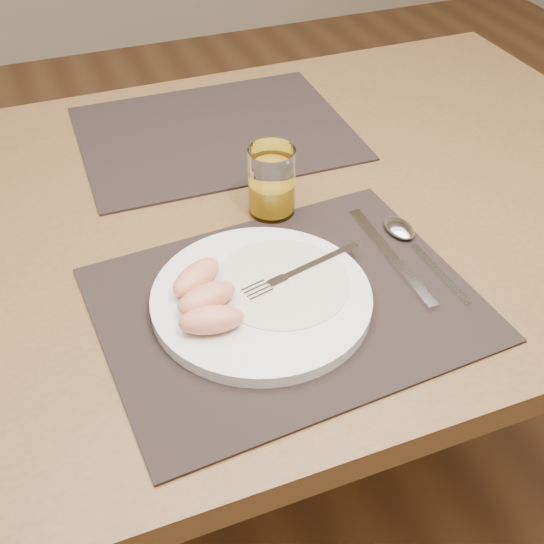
{
  "coord_description": "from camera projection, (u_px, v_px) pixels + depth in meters",
  "views": [
    {
      "loc": [
        -0.26,
        -0.78,
        1.33
      ],
      "look_at": [
        -0.03,
        -0.18,
        0.77
      ],
      "focal_mm": 45.0,
      "sensor_mm": 36.0,
      "label": 1
    }
  ],
  "objects": [
    {
      "name": "ground",
      "position": [
        254.0,
        488.0,
        1.49
      ],
      "size": [
        5.0,
        5.0,
        0.0
      ],
      "primitive_type": "plane",
      "color": "brown",
      "rests_on": "ground"
    },
    {
      "name": "placemat_far",
      "position": [
        215.0,
        133.0,
        1.16
      ],
      "size": [
        0.46,
        0.36,
        0.0
      ],
      "primitive_type": "cube",
      "rotation": [
        0.0,
        0.0,
        -0.02
      ],
      "color": "black",
      "rests_on": "table"
    },
    {
      "name": "plate",
      "position": [
        261.0,
        298.0,
        0.83
      ],
      "size": [
        0.27,
        0.27,
        0.02
      ],
      "primitive_type": "cylinder",
      "color": "white",
      "rests_on": "placemat_near"
    },
    {
      "name": "juice_glass",
      "position": [
        272.0,
        185.0,
        0.96
      ],
      "size": [
        0.07,
        0.07,
        0.1
      ],
      "color": "white",
      "rests_on": "placemat_near"
    },
    {
      "name": "knife",
      "position": [
        397.0,
        264.0,
        0.89
      ],
      "size": [
        0.02,
        0.22,
        0.01
      ],
      "color": "silver",
      "rests_on": "placemat_near"
    },
    {
      "name": "plate_dressing",
      "position": [
        281.0,
        282.0,
        0.84
      ],
      "size": [
        0.17,
        0.17,
        0.0
      ],
      "color": "white",
      "rests_on": "plate"
    },
    {
      "name": "grapefruit_wedges",
      "position": [
        204.0,
        298.0,
        0.8
      ],
      "size": [
        0.09,
        0.14,
        0.03
      ],
      "color": "#EE9161",
      "rests_on": "plate"
    },
    {
      "name": "spoon",
      "position": [
        405.0,
        234.0,
        0.93
      ],
      "size": [
        0.04,
        0.19,
        0.01
      ],
      "color": "silver",
      "rests_on": "placemat_near"
    },
    {
      "name": "fork",
      "position": [
        293.0,
        274.0,
        0.85
      ],
      "size": [
        0.17,
        0.06,
        0.0
      ],
      "color": "silver",
      "rests_on": "plate"
    },
    {
      "name": "placemat_near",
      "position": [
        287.0,
        304.0,
        0.84
      ],
      "size": [
        0.47,
        0.38,
        0.0
      ],
      "primitive_type": "cube",
      "rotation": [
        0.0,
        0.0,
        0.06
      ],
      "color": "black",
      "rests_on": "table"
    },
    {
      "name": "table",
      "position": [
        246.0,
        250.0,
        1.06
      ],
      "size": [
        1.4,
        0.9,
        0.75
      ],
      "color": "brown",
      "rests_on": "ground"
    }
  ]
}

